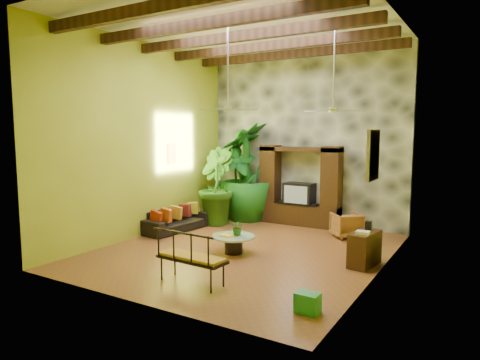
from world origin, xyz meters
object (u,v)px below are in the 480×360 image
Objects in this scene: entertainment_center at (299,192)px; green_bin at (308,303)px; ceiling_fan_front at (228,99)px; ceiling_fan_back at (333,101)px; tall_plant_a at (236,183)px; tall_plant_b at (215,186)px; tall_plant_c at (247,172)px; sofa at (176,220)px; coffee_table at (234,242)px; iron_bench at (189,255)px; wicker_armchair at (347,225)px; side_console at (365,249)px.

entertainment_center is 6.78× the size of green_bin.
ceiling_fan_back is (1.80, 1.60, 0.00)m from ceiling_fan_front.
tall_plant_a reaches higher than tall_plant_b.
ceiling_fan_back is 4.98m from green_bin.
sofa is at bearing -112.11° from tall_plant_c.
ceiling_fan_back reaches higher than coffee_table.
coffee_table is (-1.69, -1.55, -3.15)m from ceiling_fan_back.
ceiling_fan_front reaches higher than entertainment_center.
tall_plant_b is (0.43, 1.27, 0.83)m from sofa.
iron_bench is at bearing -110.20° from ceiling_fan_back.
wicker_armchair is at bearing 5.76° from tall_plant_b.
coffee_table is at bearing 24.54° from ceiling_fan_front.
ceiling_fan_back reaches higher than tall_plant_a.
tall_plant_b is 5.09m from iron_bench.
side_console is (2.65, -2.87, -0.62)m from entertainment_center.
ceiling_fan_back is 1.95× the size of coffee_table.
ceiling_fan_back is at bearing 104.09° from green_bin.
ceiling_fan_back is (1.60, -1.94, 2.44)m from entertainment_center.
ceiling_fan_front is at bearing -109.78° from sofa.
tall_plant_a reaches higher than iron_bench.
entertainment_center reaches higher than tall_plant_b.
coffee_table is at bearing 102.72° from iron_bench.
sofa is 0.87× the size of tall_plant_a.
ceiling_fan_back is 4.41m from tall_plant_a.
entertainment_center is 2.47m from tall_plant_b.
entertainment_center is at bearing 129.57° from ceiling_fan_back.
ceiling_fan_front reaches higher than tall_plant_a.
tall_plant_b reaches higher than side_console.
sofa is 4.57m from wicker_armchair.
ceiling_fan_back is 0.92× the size of sofa.
tall_plant_a is 0.78m from tall_plant_b.
side_console is 2.73m from green_bin.
sofa is (-2.61, -2.42, -0.67)m from entertainment_center.
green_bin is (2.25, -0.03, -0.39)m from iron_bench.
sofa is 0.90× the size of tall_plant_b.
tall_plant_b is 6.37× the size of green_bin.
coffee_table reaches higher than green_bin.
tall_plant_a is 0.79× the size of tall_plant_c.
side_console reaches higher than coffee_table.
tall_plant_b is 3.26m from coffee_table.
wicker_armchair is 4.92m from green_bin.
tall_plant_c reaches higher than wicker_armchair.
coffee_table is 0.70× the size of iron_bench.
ceiling_fan_front reaches higher than iron_bench.
ceiling_fan_back reaches higher than sofa.
tall_plant_b is (-3.79, 0.79, -2.27)m from ceiling_fan_back.
green_bin is (-0.13, -2.72, -0.19)m from side_console.
green_bin is at bearing -43.42° from tall_plant_b.
ceiling_fan_back is at bearing -28.97° from tall_plant_c.
entertainment_center is 1.92m from wicker_armchair.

